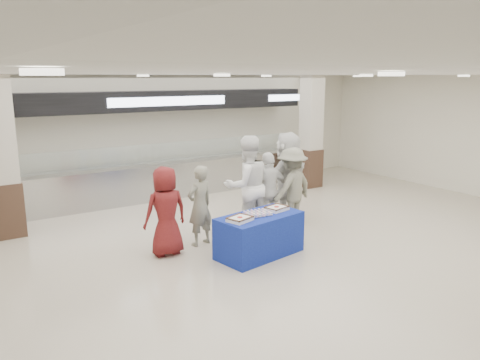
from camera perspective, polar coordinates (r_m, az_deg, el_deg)
ground at (r=8.38m, az=6.92°, el=-9.68°), size 14.00×14.00×0.00m
serving_line at (r=12.53m, az=-9.00°, el=3.17°), size 8.70×0.85×2.80m
column_left at (r=10.28m, az=-26.92°, el=2.06°), size 0.55×0.55×3.20m
column_right at (r=13.66m, az=8.63°, el=5.51°), size 0.55×0.55×3.20m
display_table at (r=8.43m, az=2.38°, el=-6.73°), size 1.65×1.01×0.75m
sheet_cake_left at (r=7.96m, az=-0.02°, el=-4.72°), size 0.47×0.41×0.09m
sheet_cake_right at (r=8.62m, az=4.48°, el=-3.42°), size 0.45×0.38×0.09m
cupcake_tray at (r=8.31m, az=2.16°, el=-4.09°), size 0.41×0.33×0.06m
civilian_maroon at (r=8.43m, az=-9.04°, el=-3.77°), size 0.80×0.52×1.62m
soldier_a at (r=8.87m, az=-4.92°, el=-3.12°), size 0.63×0.48×1.54m
chef_tall at (r=9.38m, az=0.87°, el=-0.70°), size 1.07×0.88×2.02m
chef_short at (r=9.75m, az=3.53°, el=-1.37°), size 0.98×0.44×1.64m
soldier_b at (r=9.94m, az=6.35°, el=-0.94°), size 1.21×0.85×1.71m
civilian_white at (r=10.34m, az=5.78°, el=0.40°), size 1.94×1.17×1.99m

